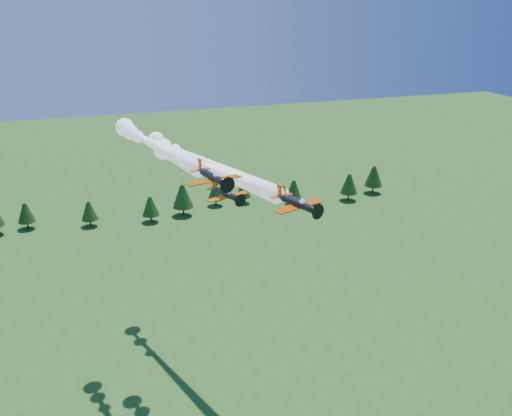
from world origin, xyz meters
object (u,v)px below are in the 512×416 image
object	(u,v)px
plane_lead	(203,166)
plane_slot	(226,194)
plane_right	(200,160)
plane_left	(150,143)

from	to	relation	value
plane_lead	plane_slot	distance (m)	7.91
plane_right	plane_slot	xyz separation A→B (m)	(-1.29, -24.39, 0.64)
plane_slot	plane_right	bearing A→B (deg)	69.36
plane_left	plane_lead	bearing A→B (deg)	-56.93
plane_lead	plane_right	world-z (taller)	plane_lead
plane_left	plane_right	bearing A→B (deg)	28.32
plane_lead	plane_right	size ratio (longest dim) A/B	0.76
plane_left	plane_right	xyz separation A→B (m)	(11.31, 9.89, -6.83)
plane_left	plane_slot	xyz separation A→B (m)	(10.02, -14.50, -6.19)
plane_right	plane_slot	distance (m)	24.43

